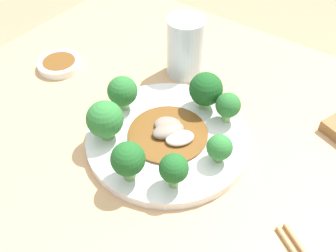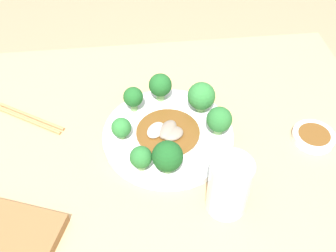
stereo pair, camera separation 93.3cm
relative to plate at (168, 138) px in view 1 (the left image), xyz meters
name	(u,v)px [view 1 (the left image)]	position (x,y,z in m)	size (l,w,h in m)	color
table	(187,243)	(-0.03, -0.03, -0.36)	(0.98, 0.74, 0.70)	tan
plate	(168,138)	(0.00, 0.00, 0.00)	(0.27, 0.27, 0.02)	white
broccoli_east	(123,91)	(0.10, -0.01, 0.04)	(0.05, 0.05, 0.06)	#89B76B
broccoli_north	(128,160)	(-0.01, 0.10, 0.05)	(0.05, 0.05, 0.07)	#70A356
broccoli_northwest	(174,169)	(-0.07, 0.08, 0.04)	(0.04, 0.04, 0.06)	#70A356
broccoli_southwest	(228,106)	(-0.06, -0.09, 0.04)	(0.04, 0.04, 0.06)	#89B76B
broccoli_northeast	(105,119)	(0.08, 0.06, 0.05)	(0.06, 0.06, 0.07)	#7AAD5B
broccoli_south	(206,89)	(-0.01, -0.09, 0.05)	(0.06, 0.06, 0.07)	#89B76B
broccoli_west	(219,148)	(-0.09, 0.00, 0.04)	(0.04, 0.04, 0.05)	#70A356
stirfry_center	(169,132)	(0.00, 0.00, 0.01)	(0.13, 0.13, 0.02)	brown
drinking_glass	(185,47)	(0.08, -0.17, 0.05)	(0.07, 0.07, 0.12)	silver
sauce_dish	(60,64)	(0.30, -0.04, 0.00)	(0.09, 0.09, 0.02)	white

